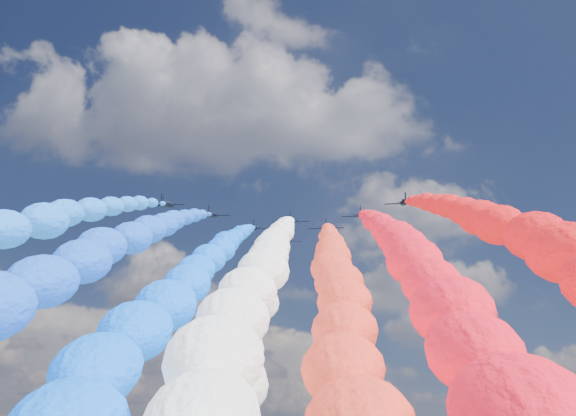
# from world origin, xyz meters

# --- Properties ---
(jet_0) EXTENTS (9.59, 12.61, 6.28)m
(jet_0) POSITION_xyz_m (-27.30, -5.10, 93.53)
(jet_0) COLOR black
(trail_0) EXTENTS (6.67, 126.86, 60.07)m
(trail_0) POSITION_xyz_m (-27.30, -69.96, 65.21)
(trail_0) COLOR blue
(jet_1) EXTENTS (9.09, 12.26, 6.28)m
(jet_1) POSITION_xyz_m (-18.04, 2.40, 93.53)
(jet_1) COLOR black
(trail_1) EXTENTS (6.67, 126.86, 60.07)m
(trail_1) POSITION_xyz_m (-18.04, -62.46, 65.21)
(trail_1) COLOR blue
(jet_2) EXTENTS (9.18, 12.33, 6.28)m
(jet_2) POSITION_xyz_m (-8.73, 12.44, 93.53)
(jet_2) COLOR black
(trail_2) EXTENTS (6.67, 126.86, 60.07)m
(trail_2) POSITION_xyz_m (-8.73, -52.42, 65.21)
(trail_2) COLOR #0A5EFF
(jet_3) EXTENTS (9.21, 12.34, 6.28)m
(jet_3) POSITION_xyz_m (0.72, 7.62, 93.53)
(jet_3) COLOR black
(trail_3) EXTENTS (6.67, 126.86, 60.07)m
(trail_3) POSITION_xyz_m (0.72, -57.24, 65.21)
(trail_3) COLOR white
(jet_4) EXTENTS (9.00, 12.19, 6.28)m
(jet_4) POSITION_xyz_m (-1.42, 23.16, 93.53)
(jet_4) COLOR black
(trail_4) EXTENTS (6.67, 126.86, 60.07)m
(trail_4) POSITION_xyz_m (-1.42, -41.70, 65.21)
(trail_4) COLOR silver
(jet_5) EXTENTS (9.33, 12.43, 6.28)m
(jet_5) POSITION_xyz_m (9.32, 12.90, 93.53)
(jet_5) COLOR black
(trail_5) EXTENTS (6.67, 126.86, 60.07)m
(trail_5) POSITION_xyz_m (9.32, -51.96, 65.21)
(trail_5) COLOR #EF3928
(jet_6) EXTENTS (9.55, 12.59, 6.28)m
(jet_6) POSITION_xyz_m (17.35, 4.21, 93.53)
(jet_6) COLOR black
(trail_6) EXTENTS (6.67, 126.86, 60.07)m
(trail_6) POSITION_xyz_m (17.35, -60.65, 65.21)
(trail_6) COLOR red
(jet_7) EXTENTS (9.42, 12.50, 6.28)m
(jet_7) POSITION_xyz_m (26.86, -3.85, 93.53)
(jet_7) COLOR black
(trail_7) EXTENTS (6.67, 126.86, 60.07)m
(trail_7) POSITION_xyz_m (26.86, -68.71, 65.21)
(trail_7) COLOR red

